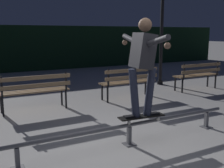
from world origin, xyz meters
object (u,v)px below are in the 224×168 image
at_px(skateboarder, 143,59).
at_px(park_bench_right_center, 129,80).
at_px(skateboard, 142,117).
at_px(park_bench_rightmost, 198,73).
at_px(lamp_post_right, 162,11).
at_px(grind_rail, 129,128).
at_px(park_bench_left_center, 35,88).

relative_size(skateboarder, park_bench_right_center, 0.97).
relative_size(skateboard, park_bench_rightmost, 0.50).
distance_m(park_bench_right_center, lamp_post_right, 3.16).
bearing_deg(skateboarder, lamp_post_right, 48.65).
bearing_deg(grind_rail, park_bench_right_center, 58.17).
bearing_deg(park_bench_rightmost, lamp_post_right, 107.66).
distance_m(skateboarder, park_bench_left_center, 2.97).
bearing_deg(grind_rail, skateboard, 0.00).
height_order(grind_rail, skateboarder, skateboarder).
bearing_deg(park_bench_right_center, skateboarder, -117.95).
distance_m(grind_rail, skateboarder, 1.11).
bearing_deg(skateboard, lamp_post_right, 48.62).
height_order(skateboarder, lamp_post_right, lamp_post_right).
xyz_separation_m(skateboard, lamp_post_right, (3.49, 3.96, 2.05)).
bearing_deg(park_bench_rightmost, skateboarder, -146.17).
bearing_deg(grind_rail, park_bench_left_center, 108.81).
distance_m(skateboard, lamp_post_right, 5.66).
xyz_separation_m(skateboarder, park_bench_rightmost, (3.91, 2.62, -0.83)).
distance_m(grind_rail, lamp_post_right, 5.87).
height_order(grind_rail, park_bench_right_center, park_bench_right_center).
xyz_separation_m(park_bench_rightmost, lamp_post_right, (-0.43, 1.34, 1.94)).
relative_size(grind_rail, lamp_post_right, 1.04).
relative_size(park_bench_right_center, lamp_post_right, 0.41).
bearing_deg(park_bench_rightmost, grind_rail, -147.71).
distance_m(skateboard, park_bench_right_center, 2.97).
bearing_deg(skateboarder, park_bench_left_center, 113.30).
bearing_deg(park_bench_left_center, skateboard, -66.75).
bearing_deg(park_bench_right_center, park_bench_rightmost, 0.00).
relative_size(park_bench_left_center, park_bench_rightmost, 1.00).
xyz_separation_m(skateboard, park_bench_right_center, (1.39, 2.62, 0.11)).
bearing_deg(skateboarder, skateboard, 174.59).
bearing_deg(skateboard, park_bench_left_center, 113.25).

